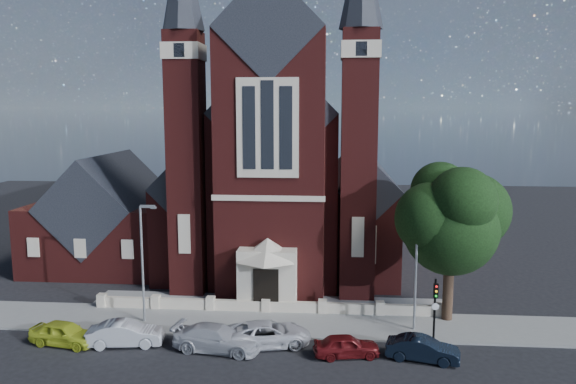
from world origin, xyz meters
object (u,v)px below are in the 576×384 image
car_silver_b (217,338)px  car_white_suv (267,334)px  parish_hall (109,221)px  car_lime_van (64,333)px  street_lamp_left (143,257)px  car_silver_a (125,334)px  street_lamp_right (418,263)px  church (286,172)px  car_navy (423,349)px  traffic_signal (435,301)px  street_tree (453,222)px  car_dark_red (346,346)px

car_silver_b → car_white_suv: bearing=-63.3°
parish_hall → car_lime_van: parish_hall is taller
parish_hall → street_lamp_left: (8.09, -14.00, 0.59)m
car_silver_a → street_lamp_right: bearing=-87.3°
church → car_silver_a: bearing=-109.3°
parish_hall → car_navy: parish_hall is taller
church → car_white_suv: 23.22m
traffic_signal → car_lime_van: bearing=-174.1°
car_navy → car_silver_b: bearing=101.0°
street_lamp_left → car_silver_a: size_ratio=1.77×
car_lime_van → parish_hall: bearing=24.1°
street_lamp_left → traffic_signal: size_ratio=2.02×
car_silver_b → car_lime_van: bearing=98.2°
church → street_lamp_left: church is taller
car_silver_b → car_white_suv: 3.07m
street_tree → car_silver_a: 22.11m
church → car_silver_a: size_ratio=7.65×
car_lime_van → car_dark_red: (17.21, -0.28, -0.07)m
car_silver_b → car_dark_red: (7.70, -0.19, -0.11)m
street_tree → parish_hall: bearing=156.7°
car_silver_a → car_dark_red: (13.44, -0.46, -0.09)m
street_lamp_left → traffic_signal: (18.91, -1.57, -2.02)m
street_tree → traffic_signal: bearing=-115.9°
church → car_silver_b: size_ratio=6.57×
parish_hall → car_white_suv: 24.11m
car_silver_a → street_lamp_left: bearing=-9.0°
street_lamp_left → street_lamp_right: same height
church → traffic_signal: size_ratio=8.72×
car_silver_a → traffic_signal: bearing=-92.5°
car_lime_van → car_silver_b: 9.51m
church → traffic_signal: church is taller
street_lamp_right → traffic_signal: street_lamp_right is taller
parish_hall → car_white_suv: (16.74, -17.04, -3.27)m
church → traffic_signal: bearing=-61.8°
car_silver_a → street_tree: bearing=-84.1°
car_white_suv → street_tree: bearing=-82.4°
street_lamp_left → car_silver_b: (5.73, -3.99, -3.83)m
street_tree → car_silver_a: size_ratio=2.35×
street_lamp_left → street_tree: bearing=4.8°
church → street_lamp_left: (-7.91, -18.94, -3.59)m
street_lamp_left → car_lime_van: street_lamp_left is taller
car_dark_red → car_lime_van: bearing=79.5°
street_lamp_left → car_white_suv: street_lamp_left is taller
street_lamp_right → church: bearing=118.0°
church → car_silver_b: church is taller
parish_hall → car_navy: 31.90m
street_tree → car_silver_b: 17.00m
church → car_silver_b: bearing=-95.4°
parish_hall → car_navy: bearing=-35.3°
car_lime_van → car_navy: size_ratio=1.03×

